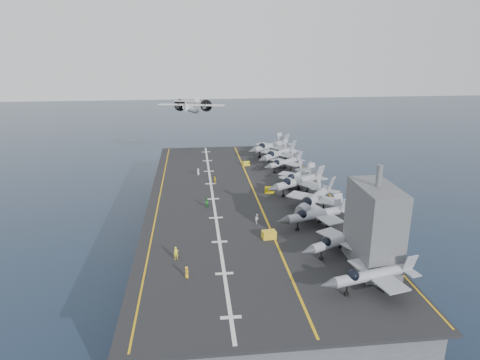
{
  "coord_description": "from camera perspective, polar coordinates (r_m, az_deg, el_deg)",
  "views": [
    {
      "loc": [
        -9.66,
        -82.32,
        40.83
      ],
      "look_at": [
        0.0,
        4.0,
        13.0
      ],
      "focal_mm": 32.0,
      "sensor_mm": 36.0,
      "label": 1
    }
  ],
  "objects": [
    {
      "name": "flight_deck",
      "position": [
        88.36,
        0.29,
        -2.52
      ],
      "size": [
        38.0,
        92.0,
        0.4
      ],
      "primitive_type": "cube",
      "color": "black",
      "rests_on": "hull"
    },
    {
      "name": "deck_edge_stbd",
      "position": [
        92.16,
        11.8,
        -1.89
      ],
      "size": [
        0.25,
        90.0,
        0.02
      ],
      "primitive_type": "cube",
      "color": "gold",
      "rests_on": "flight_deck"
    },
    {
      "name": "deck_edge_port",
      "position": [
        88.06,
        -10.78,
        -2.76
      ],
      "size": [
        0.25,
        90.0,
        0.02
      ],
      "primitive_type": "cube",
      "color": "gold",
      "rests_on": "flight_deck"
    },
    {
      "name": "landing_centerline",
      "position": [
        87.83,
        -3.61,
        -2.53
      ],
      "size": [
        0.5,
        90.0,
        0.02
      ],
      "primitive_type": "cube",
      "color": "silver",
      "rests_on": "flight_deck"
    },
    {
      "name": "tow_cart_c",
      "position": [
        111.51,
        0.83,
        2.21
      ],
      "size": [
        1.95,
        1.47,
        1.06
      ],
      "primitive_type": null,
      "color": "gold",
      "rests_on": "flight_deck"
    },
    {
      "name": "fighter_jet_8",
      "position": [
        121.84,
        4.04,
        4.58
      ],
      "size": [
        18.84,
        18.0,
        5.46
      ],
      "primitive_type": null,
      "color": "gray",
      "rests_on": "flight_deck"
    },
    {
      "name": "fighter_jet_2",
      "position": [
        75.05,
        10.28,
        -4.42
      ],
      "size": [
        16.34,
        13.3,
        4.91
      ],
      "primitive_type": null,
      "color": "#959DA5",
      "rests_on": "flight_deck"
    },
    {
      "name": "fighter_jet_3",
      "position": [
        81.0,
        9.85,
        -2.44
      ],
      "size": [
        18.41,
        19.42,
        5.62
      ],
      "primitive_type": null,
      "color": "#8D949C",
      "rests_on": "flight_deck"
    },
    {
      "name": "crew_7",
      "position": [
        75.89,
        2.28,
        -5.15
      ],
      "size": [
        0.79,
        1.12,
        1.78
      ],
      "primitive_type": "imported",
      "color": "white",
      "rests_on": "flight_deck"
    },
    {
      "name": "crew_4",
      "position": [
        96.99,
        -3.38,
        0.01
      ],
      "size": [
        1.15,
        1.3,
        1.81
      ],
      "primitive_type": "imported",
      "color": "yellow",
      "rests_on": "flight_deck"
    },
    {
      "name": "fighter_jet_6",
      "position": [
        107.2,
        5.94,
        2.4
      ],
      "size": [
        15.24,
        14.2,
        4.4
      ],
      "primitive_type": null,
      "color": "#979FA6",
      "rests_on": "flight_deck"
    },
    {
      "name": "crew_0",
      "position": [
        59.71,
        -7.13,
        -12.1
      ],
      "size": [
        0.8,
        1.08,
        1.67
      ],
      "primitive_type": "imported",
      "color": "yellow",
      "rests_on": "flight_deck"
    },
    {
      "name": "crew_5",
      "position": [
        103.79,
        -5.59,
        1.1
      ],
      "size": [
        1.08,
        1.17,
        1.62
      ],
      "primitive_type": "imported",
      "color": "silver",
      "rests_on": "flight_deck"
    },
    {
      "name": "island_superstructure",
      "position": [
        62.22,
        17.54,
        -4.73
      ],
      "size": [
        5.0,
        10.0,
        15.0
      ],
      "primitive_type": null,
      "color": "#56595E",
      "rests_on": "flight_deck"
    },
    {
      "name": "tow_cart_b",
      "position": [
        91.36,
        3.95,
        -1.33
      ],
      "size": [
        2.24,
        1.7,
        1.21
      ],
      "primitive_type": null,
      "color": "#CFB209",
      "rests_on": "flight_deck"
    },
    {
      "name": "transport_plane",
      "position": [
        134.44,
        -6.5,
        9.41
      ],
      "size": [
        23.38,
        18.57,
        4.87
      ],
      "primitive_type": null,
      "color": "silver"
    },
    {
      "name": "fighter_jet_4",
      "position": [
        91.22,
        7.76,
        -0.13
      ],
      "size": [
        18.39,
        16.75,
        5.31
      ],
      "primitive_type": null,
      "color": "gray",
      "rests_on": "flight_deck"
    },
    {
      "name": "crew_1",
      "position": [
        64.42,
        -8.52,
        -9.64
      ],
      "size": [
        1.38,
        1.13,
        1.98
      ],
      "primitive_type": "imported",
      "color": "yellow",
      "rests_on": "flight_deck"
    },
    {
      "name": "fighter_jet_1",
      "position": [
        66.57,
        13.21,
        -7.72
      ],
      "size": [
        15.85,
        13.83,
        4.62
      ],
      "primitive_type": null,
      "color": "#99A0A9",
      "rests_on": "flight_deck"
    },
    {
      "name": "fighter_jet_0",
      "position": [
        58.39,
        17.29,
        -11.88
      ],
      "size": [
        15.19,
        11.89,
        4.67
      ],
      "primitive_type": null,
      "color": "#9399A1",
      "rests_on": "flight_deck"
    },
    {
      "name": "hull",
      "position": [
        90.29,
        0.28,
        -5.61
      ],
      "size": [
        36.0,
        90.0,
        10.0
      ],
      "primitive_type": "cube",
      "color": "#56595E",
      "rests_on": "ground"
    },
    {
      "name": "ground",
      "position": [
        92.39,
        0.28,
        -8.46
      ],
      "size": [
        500.0,
        500.0,
        0.0
      ],
      "primitive_type": "plane",
      "color": "#142135",
      "rests_on": "ground"
    },
    {
      "name": "fighter_jet_7",
      "position": [
        113.66,
        5.11,
        3.56
      ],
      "size": [
        18.14,
        18.12,
        5.34
      ],
      "primitive_type": null,
      "color": "#98A2AA",
      "rests_on": "flight_deck"
    },
    {
      "name": "foul_line",
      "position": [
        88.66,
        2.22,
        -2.31
      ],
      "size": [
        0.35,
        90.0,
        0.02
      ],
      "primitive_type": "cube",
      "color": "gold",
      "rests_on": "flight_deck"
    },
    {
      "name": "tow_cart_a",
      "position": [
        70.43,
        3.88,
        -7.28
      ],
      "size": [
        2.38,
        1.73,
        1.32
      ],
      "primitive_type": null,
      "color": "gold",
      "rests_on": "flight_deck"
    },
    {
      "name": "crew_2",
      "position": [
        83.28,
        -4.5,
        -2.99
      ],
      "size": [
        1.39,
        1.41,
        1.98
      ],
      "primitive_type": "imported",
      "color": "#1F8024",
      "rests_on": "flight_deck"
    },
    {
      "name": "fighter_jet_5",
      "position": [
        96.42,
        7.53,
        0.6
      ],
      "size": [
        14.59,
        15.41,
        4.46
      ],
      "primitive_type": null,
      "color": "#979FA8",
      "rests_on": "flight_deck"
    }
  ]
}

